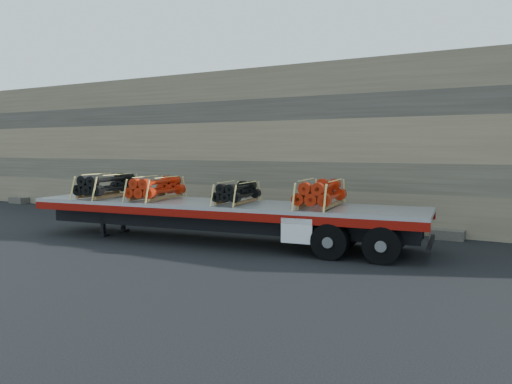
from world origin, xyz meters
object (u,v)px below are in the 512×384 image
bundle_front (107,186)px  bundle_rear (321,194)px  bundle_midfront (156,189)px  bundle_midrear (237,193)px  trailer (219,222)px

bundle_front → bundle_rear: bearing=0.0°
bundle_midfront → bundle_rear: bundle_rear is taller
bundle_midrear → bundle_midfront: bearing=-180.0°
bundle_front → bundle_midrear: size_ratio=1.23×
trailer → bundle_midfront: bearing=-180.0°
trailer → bundle_midrear: (0.70, 0.09, 1.08)m
trailer → bundle_front: bearing=-180.0°
bundle_front → bundle_rear: bundle_front is taller
trailer → bundle_rear: 3.90m
trailer → bundle_midfront: (-2.63, -0.32, 1.14)m
bundle_midfront → bundle_rear: bearing=0.0°
bundle_midfront → bundle_midrear: bearing=0.0°
bundle_midfront → bundle_front: bearing=180.0°
bundle_midrear → bundle_rear: (3.00, 0.36, 0.07)m
trailer → bundle_front: 5.07m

